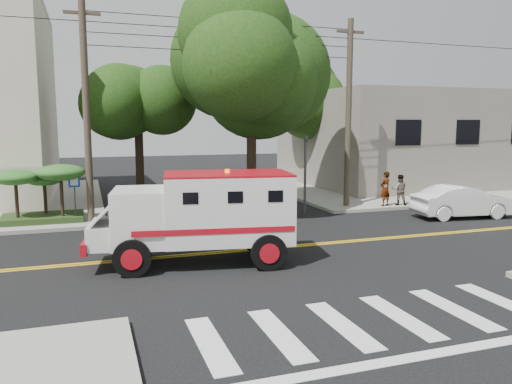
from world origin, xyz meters
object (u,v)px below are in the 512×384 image
object	(u,v)px
armored_truck	(202,212)
pedestrian_a	(385,189)
parked_sedan	(462,202)
pedestrian_b	(399,190)

from	to	relation	value
armored_truck	pedestrian_a	world-z (taller)	armored_truck
parked_sedan	pedestrian_a	distance (m)	3.66
armored_truck	pedestrian_b	bearing A→B (deg)	38.86
armored_truck	parked_sedan	size ratio (longest dim) A/B	1.42
pedestrian_a	pedestrian_b	world-z (taller)	pedestrian_a
armored_truck	pedestrian_b	xyz separation A→B (m)	(11.36, 6.50, -0.63)
pedestrian_b	pedestrian_a	bearing A→B (deg)	25.91
parked_sedan	pedestrian_a	size ratio (longest dim) A/B	2.60
armored_truck	parked_sedan	world-z (taller)	armored_truck
parked_sedan	pedestrian_b	distance (m)	3.29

